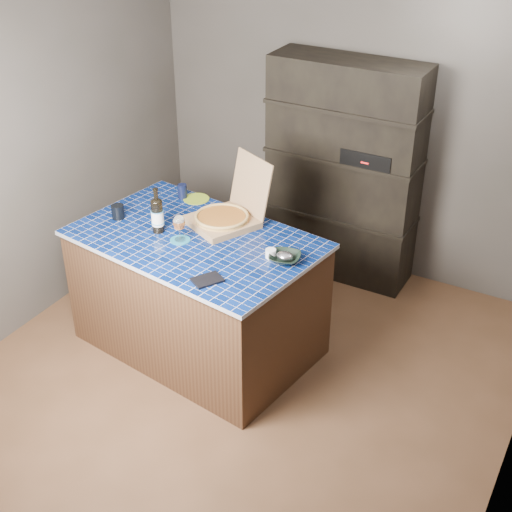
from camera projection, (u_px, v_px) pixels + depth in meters
The scene contains 14 objects.
room at pixel (247, 209), 4.34m from camera, with size 3.50×3.50×3.50m.
shelving_unit at pixel (344, 172), 5.66m from camera, with size 1.20×0.41×1.80m.
kitchen_island at pixel (198, 293), 4.99m from camera, with size 1.77×1.26×0.89m.
pizza_box at pixel (225, 216), 4.90m from camera, with size 0.58×0.62×0.44m.
mead_bottle at pixel (157, 215), 4.77m from camera, with size 0.09×0.09×0.32m.
teal_trivet at pixel (180, 240), 4.73m from camera, with size 0.14×0.14×0.01m, color #1B7091.
wine_glass at pixel (179, 223), 4.66m from camera, with size 0.08×0.08×0.18m.
tumbler at pixel (118, 212), 4.98m from camera, with size 0.09×0.09×0.10m, color black.
dvd_case at pixel (207, 280), 4.30m from camera, with size 0.13×0.18×0.01m, color black.
bowl at pixel (285, 258), 4.49m from camera, with size 0.20×0.20×0.05m, color black.
foil_contents at pixel (285, 256), 4.48m from camera, with size 0.11×0.09×0.05m, color #A4A2AD.
white_jar at pixel (271, 253), 4.52m from camera, with size 0.07×0.07×0.06m, color white.
navy_cup at pixel (182, 191), 5.25m from camera, with size 0.07×0.07×0.11m, color black.
green_trivet at pixel (196, 199), 5.26m from camera, with size 0.19×0.19×0.01m, color #8AAA24.
Camera 1 is at (1.94, -3.36, 3.22)m, focal length 50.00 mm.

